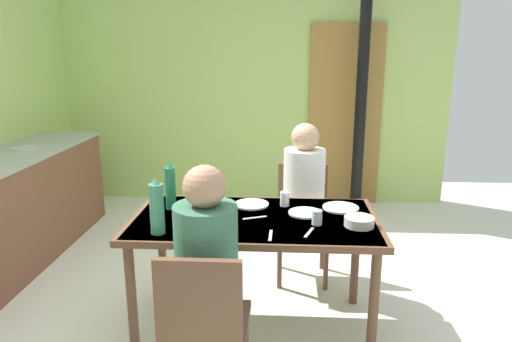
# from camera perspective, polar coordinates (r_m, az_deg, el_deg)

# --- Properties ---
(ground_plane) EXTENTS (7.18, 7.18, 0.00)m
(ground_plane) POSITION_cam_1_polar(r_m,az_deg,el_deg) (3.10, -4.88, -19.12)
(ground_plane) COLOR silver
(wall_back) EXTENTS (4.47, 0.10, 2.55)m
(wall_back) POSITION_cam_1_polar(r_m,az_deg,el_deg) (5.34, -0.91, 9.83)
(wall_back) COLOR #AFD06C
(wall_back) RESTS_ON ground_plane
(door_wooden) EXTENTS (0.80, 0.05, 2.00)m
(door_wooden) POSITION_cam_1_polar(r_m,az_deg,el_deg) (5.32, 10.83, 6.60)
(door_wooden) COLOR olive
(door_wooden) RESTS_ON ground_plane
(stove_pipe_column) EXTENTS (0.12, 0.12, 2.55)m
(stove_pipe_column) POSITION_cam_1_polar(r_m,az_deg,el_deg) (5.04, 12.79, 9.20)
(stove_pipe_column) COLOR black
(stove_pipe_column) RESTS_ON ground_plane
(kitchen_counter) EXTENTS (0.61, 2.50, 0.91)m
(kitchen_counter) POSITION_cam_1_polar(r_m,az_deg,el_deg) (4.25, -28.18, -4.54)
(kitchen_counter) COLOR brown
(kitchen_counter) RESTS_ON ground_plane
(dining_table) EXTENTS (1.48, 0.81, 0.74)m
(dining_table) POSITION_cam_1_polar(r_m,az_deg,el_deg) (2.84, -0.18, -7.13)
(dining_table) COLOR brown
(dining_table) RESTS_ON ground_plane
(chair_near_diner) EXTENTS (0.40, 0.40, 0.87)m
(chair_near_diner) POSITION_cam_1_polar(r_m,az_deg,el_deg) (2.26, -6.42, -18.10)
(chair_near_diner) COLOR brown
(chair_near_diner) RESTS_ON ground_plane
(chair_far_diner) EXTENTS (0.40, 0.40, 0.87)m
(chair_far_diner) POSITION_cam_1_polar(r_m,az_deg,el_deg) (3.60, 5.72, -5.27)
(chair_far_diner) COLOR brown
(chair_far_diner) RESTS_ON ground_plane
(person_near_diner) EXTENTS (0.30, 0.37, 0.77)m
(person_near_diner) POSITION_cam_1_polar(r_m,az_deg,el_deg) (2.25, -6.04, -10.12)
(person_near_diner) COLOR #355F4D
(person_near_diner) RESTS_ON ground_plane
(person_far_diner) EXTENTS (0.30, 0.37, 0.77)m
(person_far_diner) POSITION_cam_1_polar(r_m,az_deg,el_deg) (3.38, 5.92, -1.53)
(person_far_diner) COLOR silver
(person_far_diner) RESTS_ON ground_plane
(water_bottle_green_near) EXTENTS (0.07, 0.07, 0.30)m
(water_bottle_green_near) POSITION_cam_1_polar(r_m,az_deg,el_deg) (2.97, -10.46, -1.94)
(water_bottle_green_near) COLOR #227E4D
(water_bottle_green_near) RESTS_ON dining_table
(water_bottle_green_far) EXTENTS (0.08, 0.08, 0.31)m
(water_bottle_green_far) POSITION_cam_1_polar(r_m,az_deg,el_deg) (2.58, -12.05, -4.39)
(water_bottle_green_far) COLOR #3F8665
(water_bottle_green_far) RESTS_ON dining_table
(serving_bowl_center) EXTENTS (0.17, 0.17, 0.05)m
(serving_bowl_center) POSITION_cam_1_polar(r_m,az_deg,el_deg) (2.73, 12.53, -6.07)
(serving_bowl_center) COLOR beige
(serving_bowl_center) RESTS_ON dining_table
(dinner_plate_near_left) EXTENTS (0.22, 0.22, 0.01)m
(dinner_plate_near_left) POSITION_cam_1_polar(r_m,az_deg,el_deg) (3.02, -0.55, -4.09)
(dinner_plate_near_left) COLOR white
(dinner_plate_near_left) RESTS_ON dining_table
(dinner_plate_near_right) EXTENTS (0.21, 0.21, 0.01)m
(dinner_plate_near_right) POSITION_cam_1_polar(r_m,az_deg,el_deg) (2.89, 6.06, -5.11)
(dinner_plate_near_right) COLOR white
(dinner_plate_near_right) RESTS_ON dining_table
(dinner_plate_far_center) EXTENTS (0.23, 0.23, 0.01)m
(dinner_plate_far_center) POSITION_cam_1_polar(r_m,az_deg,el_deg) (3.01, 10.33, -4.44)
(dinner_plate_far_center) COLOR white
(dinner_plate_far_center) RESTS_ON dining_table
(drinking_glass_by_near_diner) EXTENTS (0.06, 0.06, 0.09)m
(drinking_glass_by_near_diner) POSITION_cam_1_polar(r_m,az_deg,el_deg) (3.01, 3.54, -3.43)
(drinking_glass_by_near_diner) COLOR silver
(drinking_glass_by_near_diner) RESTS_ON dining_table
(drinking_glass_by_far_diner) EXTENTS (0.06, 0.06, 0.09)m
(drinking_glass_by_far_diner) POSITION_cam_1_polar(r_m,az_deg,el_deg) (2.54, -7.91, -6.97)
(drinking_glass_by_far_diner) COLOR silver
(drinking_glass_by_far_diner) RESTS_ON dining_table
(drinking_glass_spare_center) EXTENTS (0.06, 0.06, 0.09)m
(drinking_glass_spare_center) POSITION_cam_1_polar(r_m,az_deg,el_deg) (2.71, 7.48, -5.66)
(drinking_glass_spare_center) COLOR silver
(drinking_glass_spare_center) RESTS_ON dining_table
(cutlery_knife_near) EXTENTS (0.10, 0.13, 0.00)m
(cutlery_knife_near) POSITION_cam_1_polar(r_m,az_deg,el_deg) (2.79, -4.35, -5.84)
(cutlery_knife_near) COLOR silver
(cutlery_knife_near) RESTS_ON dining_table
(cutlery_fork_near) EXTENTS (0.07, 0.15, 0.00)m
(cutlery_fork_near) POSITION_cam_1_polar(r_m,az_deg,el_deg) (2.60, 6.52, -7.50)
(cutlery_fork_near) COLOR silver
(cutlery_fork_near) RESTS_ON dining_table
(cutlery_knife_far) EXTENTS (0.14, 0.07, 0.00)m
(cutlery_knife_far) POSITION_cam_1_polar(r_m,az_deg,el_deg) (2.80, -0.14, -5.74)
(cutlery_knife_far) COLOR silver
(cutlery_knife_far) RESTS_ON dining_table
(cutlery_fork_far) EXTENTS (0.02, 0.15, 0.00)m
(cutlery_fork_far) POSITION_cam_1_polar(r_m,az_deg,el_deg) (2.54, 1.79, -7.89)
(cutlery_fork_far) COLOR silver
(cutlery_fork_far) RESTS_ON dining_table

